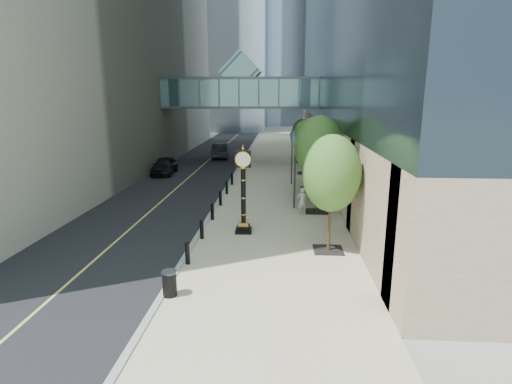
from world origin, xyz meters
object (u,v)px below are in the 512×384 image
car_near (164,166)px  car_far (220,150)px  street_clock (243,196)px  pedestrian (302,201)px  trash_bin (170,284)px

car_near → car_far: (3.71, 10.54, 0.06)m
street_clock → car_far: size_ratio=0.88×
street_clock → pedestrian: (3.28, 3.44, -1.13)m
car_near → car_far: car_far is taller
street_clock → car_far: 27.27m
car_far → trash_bin: bearing=88.7°
street_clock → trash_bin: street_clock is taller
street_clock → car_near: 18.55m
pedestrian → car_near: size_ratio=0.37×
street_clock → trash_bin: size_ratio=5.10×
trash_bin → car_near: car_near is taller
trash_bin → pedestrian: size_ratio=0.52×
car_near → car_far: 11.18m
pedestrian → trash_bin: bearing=50.7°
trash_bin → pedestrian: 11.87m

